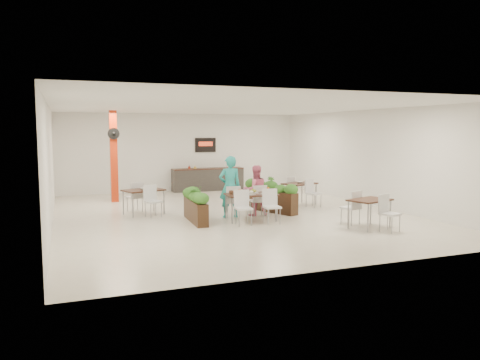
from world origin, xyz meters
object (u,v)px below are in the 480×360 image
Objects in this scene: side_table_b at (300,187)px; side_table_c at (370,204)px; main_table at (251,198)px; red_column at (114,155)px; side_table_a at (143,194)px; planter_left at (195,204)px; diner_man at (230,187)px; diner_woman at (255,191)px; planter_right at (271,195)px; service_counter at (208,179)px.

side_table_c is (-0.10, -3.98, -0.01)m from side_table_b.
red_column is at bearing 123.01° from main_table.
planter_left is at bearing -73.62° from side_table_a.
side_table_c is at bearing -56.48° from side_table_a.
red_column is 1.93× the size of side_table_b.
diner_man is 1.20× the size of diner_woman.
diner_man is 1.61m from planter_right.
diner_woman is (0.80, 0.00, -0.15)m from diner_man.
side_table_c is (2.46, -2.05, -0.02)m from main_table.
diner_woman is 3.40m from side_table_c.
side_table_b is at bearing 37.02° from main_table.
diner_woman is at bearing 108.80° from side_table_c.
red_column reaches higher than side_table_a.
service_counter is (4.00, 1.86, -1.15)m from red_column.
service_counter reaches higher than planter_right.
side_table_a is (0.55, -2.87, -1.02)m from red_column.
service_counter is 1.75× the size of main_table.
red_column is at bearing 110.69° from side_table_c.
side_table_a is at bearing 124.16° from planter_left.
side_table_a is (-1.14, 1.68, 0.12)m from planter_left.
red_column is 5.15m from diner_man.
service_counter is 6.14m from diner_woman.
planter_left is 1.14× the size of side_table_b.
side_table_c is (2.85, -2.70, -0.28)m from diner_man.
diner_man is at bearing -49.37° from side_table_a.
side_table_c is (2.05, -2.70, -0.13)m from diner_woman.
planter_right reaches higher than planter_left.
service_counter is 1.80× the size of side_table_c.
red_column reaches higher than main_table.
diner_man is (2.80, -4.26, -0.75)m from red_column.
service_counter is 5.15m from side_table_b.
diner_woman reaches higher than side_table_a.
planter_left is (-1.11, -0.30, -0.38)m from diner_man.
diner_woman is at bearing -93.71° from service_counter.
diner_woman is 3.35m from side_table_a.
diner_woman is at bearing -170.95° from side_table_b.
main_table is at bearing -13.31° from planter_left.
side_table_a is (-3.45, -4.74, 0.13)m from service_counter.
side_table_c is (3.96, -2.40, 0.11)m from planter_left.
diner_woman reaches higher than side_table_b.
planter_right is at bearing -86.96° from service_counter.
diner_man is 0.91× the size of planter_right.
side_table_b is at bearing 29.85° from planter_right.
side_table_a is 6.54m from side_table_c.
side_table_b is at bearing 21.23° from planter_left.
service_counter is at bearing 82.23° from side_table_c.
red_column is 4.99m from planter_left.
planter_left is at bearing 130.35° from side_table_c.
planter_left is 2.04m from side_table_a.
side_table_c is at bearing -39.79° from main_table.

